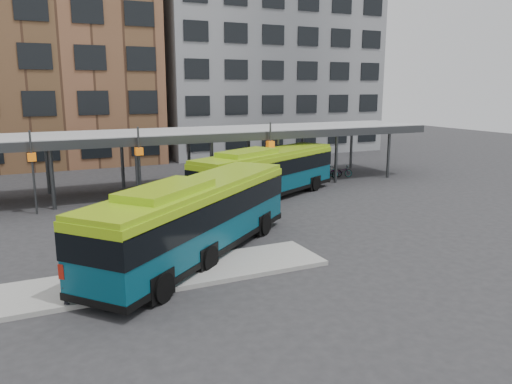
# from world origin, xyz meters

# --- Properties ---
(ground) EXTENTS (120.00, 120.00, 0.00)m
(ground) POSITION_xyz_m (0.00, 0.00, 0.00)
(ground) COLOR #28282B
(ground) RESTS_ON ground
(boarding_island) EXTENTS (14.00, 3.00, 0.18)m
(boarding_island) POSITION_xyz_m (-5.50, -3.00, 0.09)
(boarding_island) COLOR gray
(boarding_island) RESTS_ON ground
(canopy) EXTENTS (40.00, 6.53, 4.80)m
(canopy) POSITION_xyz_m (-0.06, 12.87, 3.91)
(canopy) COLOR #999B9E
(canopy) RESTS_ON ground
(building_brick) EXTENTS (26.00, 14.00, 22.00)m
(building_brick) POSITION_xyz_m (-10.00, 32.00, 11.00)
(building_brick) COLOR brown
(building_brick) RESTS_ON ground
(building_grey) EXTENTS (24.00, 14.00, 20.00)m
(building_grey) POSITION_xyz_m (16.00, 32.00, 10.00)
(building_grey) COLOR slate
(building_grey) RESTS_ON ground
(bus_front) EXTENTS (11.44, 10.30, 3.51)m
(bus_front) POSITION_xyz_m (-3.08, -1.31, 1.83)
(bus_front) COLOR #074154
(bus_front) RESTS_ON ground
(bus_rear) EXTENTS (12.05, 7.92, 3.37)m
(bus_rear) POSITION_xyz_m (4.74, 7.76, 1.75)
(bus_rear) COLOR #074154
(bus_rear) RESTS_ON ground
(pedestrian) EXTENTS (0.78, 0.81, 1.86)m
(pedestrian) POSITION_xyz_m (-8.46, -4.21, 1.13)
(pedestrian) COLOR black
(pedestrian) RESTS_ON boarding_island
(bike_rack) EXTENTS (4.44, 1.51, 0.96)m
(bike_rack) POSITION_xyz_m (12.38, 11.99, 0.47)
(bike_rack) COLOR slate
(bike_rack) RESTS_ON ground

